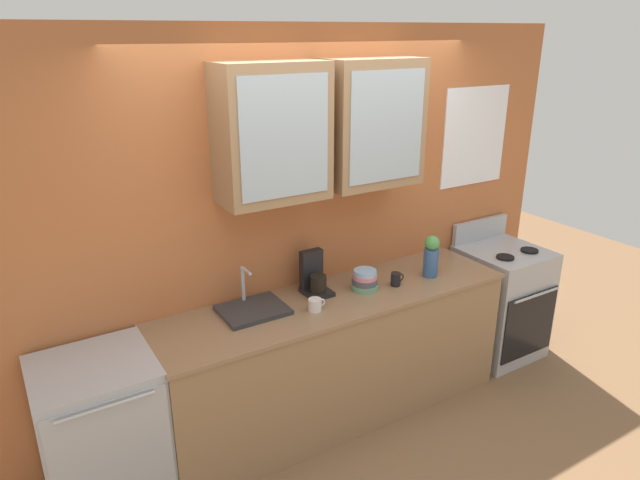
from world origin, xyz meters
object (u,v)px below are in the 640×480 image
(stove_range, at_px, (500,301))
(bowl_stack, at_px, (365,280))
(cup_near_sink, at_px, (315,305))
(coffee_maker, at_px, (314,278))
(sink_faucet, at_px, (253,309))
(vase, at_px, (431,256))
(dishwasher, at_px, (103,436))
(cup_near_bowls, at_px, (396,279))

(stove_range, height_order, bowl_stack, stove_range)
(cup_near_sink, distance_m, coffee_maker, 0.27)
(sink_faucet, distance_m, vase, 1.34)
(dishwasher, height_order, coffee_maker, coffee_maker)
(cup_near_bowls, distance_m, dishwasher, 2.06)
(vase, relative_size, cup_near_bowls, 2.89)
(cup_near_bowls, bearing_deg, bowl_stack, 163.16)
(cup_near_sink, bearing_deg, coffee_maker, 60.07)
(bowl_stack, height_order, coffee_maker, coffee_maker)
(sink_faucet, xyz_separation_m, vase, (1.32, -0.16, 0.13))
(sink_faucet, relative_size, bowl_stack, 2.14)
(bowl_stack, height_order, vase, vase)
(bowl_stack, relative_size, cup_near_bowls, 1.80)
(vase, distance_m, dishwasher, 2.38)
(cup_near_bowls, bearing_deg, dishwasher, 178.43)
(bowl_stack, distance_m, vase, 0.54)
(bowl_stack, height_order, cup_near_sink, bowl_stack)
(sink_faucet, distance_m, coffee_maker, 0.48)
(vase, xyz_separation_m, dishwasher, (-2.30, 0.05, -0.61))
(sink_faucet, height_order, coffee_maker, coffee_maker)
(bowl_stack, relative_size, vase, 0.62)
(sink_faucet, distance_m, cup_near_bowls, 1.02)
(stove_range, distance_m, coffee_maker, 1.80)
(cup_near_bowls, height_order, coffee_maker, coffee_maker)
(cup_near_sink, xyz_separation_m, coffee_maker, (0.13, 0.23, 0.07))
(dishwasher, bearing_deg, coffee_maker, 5.64)
(cup_near_bowls, distance_m, coffee_maker, 0.57)
(sink_faucet, bearing_deg, dishwasher, -173.87)
(stove_range, bearing_deg, vase, -176.08)
(sink_faucet, relative_size, dishwasher, 0.44)
(bowl_stack, relative_size, coffee_maker, 0.65)
(vase, height_order, cup_near_bowls, vase)
(bowl_stack, distance_m, dishwasher, 1.85)
(cup_near_bowls, bearing_deg, cup_near_sink, -177.50)
(sink_faucet, bearing_deg, cup_near_bowls, -9.02)
(cup_near_sink, bearing_deg, stove_range, 2.74)
(stove_range, xyz_separation_m, cup_near_sink, (-1.84, -0.09, 0.49))
(stove_range, relative_size, vase, 3.59)
(stove_range, distance_m, bowl_stack, 1.48)
(stove_range, bearing_deg, bowl_stack, 179.71)
(dishwasher, relative_size, coffee_maker, 3.14)
(dishwasher, xyz_separation_m, coffee_maker, (1.46, 0.14, 0.56))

